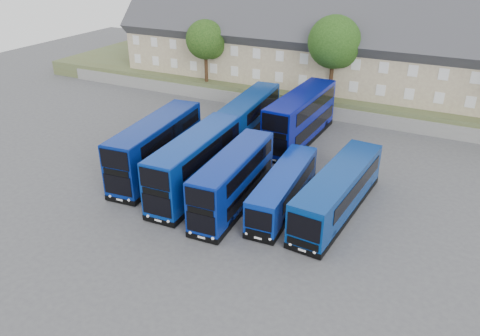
{
  "coord_description": "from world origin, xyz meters",
  "views": [
    {
      "loc": [
        16.02,
        -25.17,
        18.57
      ],
      "look_at": [
        1.18,
        4.31,
        2.2
      ],
      "focal_mm": 35.0,
      "sensor_mm": 36.0,
      "label": 1
    }
  ],
  "objects_px": {
    "dd_front_left": "(157,148)",
    "dd_front_mid": "(196,165)",
    "tree_mid": "(336,44)",
    "tree_west": "(207,41)",
    "coach_east_a": "(283,190)"
  },
  "relations": [
    {
      "from": "dd_front_left",
      "to": "tree_west",
      "type": "bearing_deg",
      "value": 103.21
    },
    {
      "from": "tree_west",
      "to": "dd_front_mid",
      "type": "bearing_deg",
      "value": -61.93
    },
    {
      "from": "dd_front_mid",
      "to": "tree_mid",
      "type": "relative_size",
      "value": 1.28
    },
    {
      "from": "coach_east_a",
      "to": "dd_front_left",
      "type": "bearing_deg",
      "value": 174.39
    },
    {
      "from": "dd_front_left",
      "to": "tree_mid",
      "type": "relative_size",
      "value": 1.32
    },
    {
      "from": "tree_west",
      "to": "tree_mid",
      "type": "bearing_deg",
      "value": 1.79
    },
    {
      "from": "dd_front_mid",
      "to": "tree_mid",
      "type": "height_order",
      "value": "tree_mid"
    },
    {
      "from": "coach_east_a",
      "to": "tree_west",
      "type": "distance_m",
      "value": 28.97
    },
    {
      "from": "dd_front_left",
      "to": "dd_front_mid",
      "type": "relative_size",
      "value": 1.03
    },
    {
      "from": "coach_east_a",
      "to": "tree_mid",
      "type": "xyz_separation_m",
      "value": [
        -2.93,
        21.7,
        6.64
      ]
    },
    {
      "from": "dd_front_mid",
      "to": "coach_east_a",
      "type": "bearing_deg",
      "value": 3.15
    },
    {
      "from": "tree_mid",
      "to": "dd_front_left",
      "type": "bearing_deg",
      "value": -112.87
    },
    {
      "from": "dd_front_mid",
      "to": "tree_west",
      "type": "bearing_deg",
      "value": 115.4
    },
    {
      "from": "dd_front_left",
      "to": "dd_front_mid",
      "type": "distance_m",
      "value": 4.82
    },
    {
      "from": "dd_front_left",
      "to": "tree_mid",
      "type": "distance_m",
      "value": 23.78
    }
  ]
}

